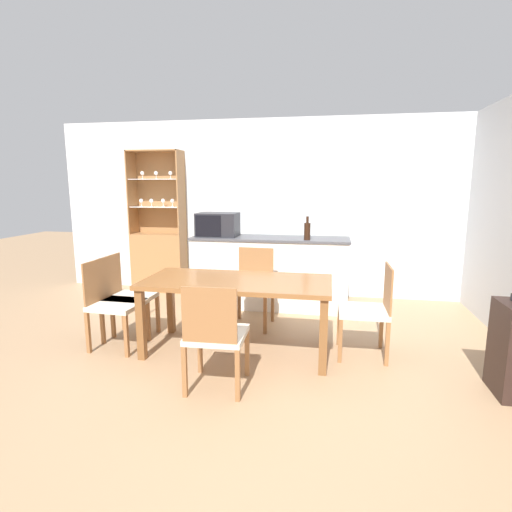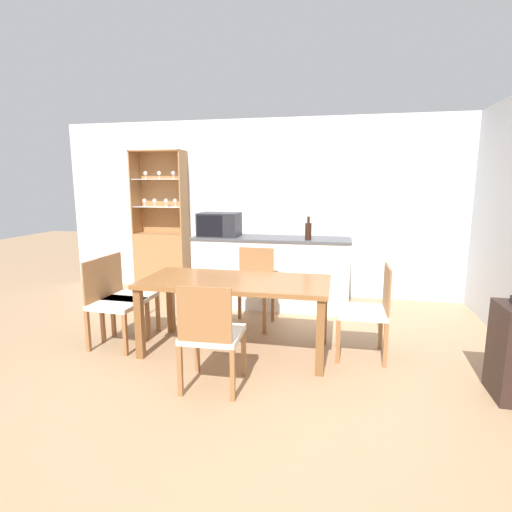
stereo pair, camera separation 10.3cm
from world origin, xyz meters
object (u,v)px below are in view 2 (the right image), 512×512
(dining_chair_head_near, at_px, (211,334))
(dining_chair_side_left_near, at_px, (113,302))
(dining_chair_side_left_far, at_px, (126,295))
(wine_bottle, at_px, (308,231))
(dining_chair_side_right_far, at_px, (367,310))
(dining_table, at_px, (235,288))
(display_cabinet, at_px, (162,251))
(microwave, at_px, (219,224))
(dining_chair_head_far, at_px, (253,287))

(dining_chair_head_near, xyz_separation_m, dining_chair_side_left_near, (-1.24, 0.64, 0.00))
(dining_chair_side_left_far, distance_m, wine_bottle, 2.28)
(dining_chair_head_near, height_order, dining_chair_side_right_far, same)
(dining_table, xyz_separation_m, dining_chair_side_left_far, (-1.24, 0.13, -0.18))
(dining_chair_side_right_far, bearing_deg, display_cabinet, 56.69)
(dining_chair_head_near, bearing_deg, microwave, 103.27)
(display_cabinet, height_order, dining_chair_side_left_near, display_cabinet)
(display_cabinet, relative_size, dining_table, 1.18)
(dining_chair_head_far, height_order, wine_bottle, wine_bottle)
(dining_chair_side_left_near, bearing_deg, dining_chair_head_near, 66.03)
(microwave, distance_m, wine_bottle, 1.21)
(wine_bottle, bearing_deg, dining_chair_side_left_far, -146.30)
(display_cabinet, bearing_deg, dining_chair_side_right_far, -32.80)
(dining_chair_head_near, bearing_deg, dining_chair_head_far, 88.01)
(display_cabinet, xyz_separation_m, dining_chair_head_near, (1.70, -2.78, -0.16))
(dining_table, xyz_separation_m, dining_chair_head_far, (0.00, 0.76, -0.18))
(dining_chair_side_right_far, distance_m, wine_bottle, 1.51)
(wine_bottle, bearing_deg, dining_chair_head_far, -134.92)
(dining_chair_side_left_far, xyz_separation_m, wine_bottle, (1.83, 1.22, 0.60))
(dining_chair_head_far, distance_m, dining_chair_side_right_far, 1.39)
(dining_chair_side_left_near, bearing_deg, dining_chair_head_far, 128.48)
(microwave, xyz_separation_m, wine_bottle, (1.20, -0.14, -0.04))
(display_cabinet, height_order, dining_chair_head_near, display_cabinet)
(display_cabinet, bearing_deg, dining_chair_side_left_far, -76.47)
(display_cabinet, distance_m, wine_bottle, 2.42)
(display_cabinet, height_order, microwave, display_cabinet)
(dining_chair_head_near, relative_size, dining_chair_side_left_near, 1.00)
(dining_table, relative_size, dining_chair_side_left_far, 2.02)
(display_cabinet, distance_m, dining_table, 2.64)
(wine_bottle, bearing_deg, dining_chair_side_left_near, -141.28)
(dining_chair_side_left_near, relative_size, microwave, 1.67)
(dining_table, relative_size, microwave, 3.37)
(dining_chair_head_near, height_order, dining_chair_head_far, same)
(dining_chair_side_left_near, bearing_deg, dining_chair_side_right_far, 98.85)
(display_cabinet, distance_m, dining_chair_side_right_far, 3.50)
(display_cabinet, distance_m, dining_chair_head_far, 2.12)
(dining_chair_head_far, bearing_deg, dining_chair_side_left_far, 30.13)
(display_cabinet, relative_size, microwave, 3.97)
(dining_chair_side_left_near, bearing_deg, dining_chair_side_left_far, -176.80)
(display_cabinet, relative_size, dining_chair_side_right_far, 2.38)
(dining_chair_head_near, distance_m, dining_chair_head_far, 1.52)
(dining_chair_side_left_far, bearing_deg, dining_chair_side_right_far, 91.06)
(dining_chair_side_left_far, height_order, dining_chair_side_left_near, same)
(dining_table, distance_m, dining_chair_side_left_near, 1.26)
(display_cabinet, relative_size, dining_chair_side_left_near, 2.38)
(dining_chair_side_right_far, bearing_deg, wine_bottle, 27.83)
(dining_chair_head_far, xyz_separation_m, wine_bottle, (0.58, 0.58, 0.60))
(dining_table, relative_size, dining_chair_side_left_near, 2.02)
(dining_table, bearing_deg, dining_chair_side_left_near, -174.41)
(dining_table, height_order, dining_chair_side_left_near, dining_chair_side_left_near)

